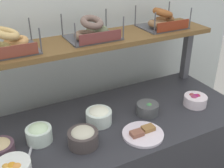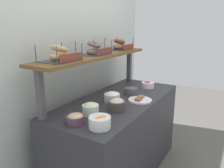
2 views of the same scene
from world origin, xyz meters
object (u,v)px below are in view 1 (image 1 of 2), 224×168
object	(u,v)px
bowl_scallion_spread	(39,133)
bowl_hummus	(0,148)
bagel_basket_cinnamon_raisin	(162,20)
serving_plate_white	(143,134)
bowl_tuna_salad	(83,137)
bagel_basket_poppy	(92,31)
bowl_veggie_mix	(148,109)
bowl_cream_cheese	(99,116)
serving_spoon_near_plate	(27,163)
bagel_basket_sesame	(7,43)
bowl_beet_salad	(195,100)

from	to	relation	value
bowl_scallion_spread	bowl_hummus	xyz separation A→B (m)	(-0.20, -0.01, -0.01)
bowl_scallion_spread	bagel_basket_cinnamon_raisin	distance (m)	1.08
serving_plate_white	bowl_tuna_salad	bearing A→B (deg)	166.73
bagel_basket_poppy	bagel_basket_cinnamon_raisin	world-z (taller)	same
bowl_veggie_mix	bowl_tuna_salad	bearing A→B (deg)	-168.72
bowl_veggie_mix	bowl_hummus	size ratio (longest dim) A/B	0.92
bowl_cream_cheese	serving_plate_white	world-z (taller)	bowl_cream_cheese
bowl_veggie_mix	serving_spoon_near_plate	size ratio (longest dim) A/B	0.81
bagel_basket_sesame	serving_spoon_near_plate	bearing A→B (deg)	-97.19
bagel_basket_sesame	bagel_basket_poppy	world-z (taller)	bagel_basket_sesame
serving_spoon_near_plate	bagel_basket_sesame	world-z (taller)	bagel_basket_sesame
bowl_veggie_mix	bowl_beet_salad	xyz separation A→B (m)	(0.33, -0.05, -0.00)
bowl_veggie_mix	bowl_hummus	distance (m)	0.87
bowl_scallion_spread	bagel_basket_poppy	size ratio (longest dim) A/B	0.44
bowl_beet_salad	bagel_basket_sesame	world-z (taller)	bagel_basket_sesame
bowl_beet_salad	serving_spoon_near_plate	world-z (taller)	bowl_beet_salad
bowl_hummus	serving_spoon_near_plate	distance (m)	0.17
bowl_beet_salad	bowl_cream_cheese	bearing A→B (deg)	170.71
bowl_tuna_salad	bowl_scallion_spread	world-z (taller)	same
bowl_veggie_mix	serving_plate_white	xyz separation A→B (m)	(-0.14, -0.17, -0.03)
bowl_beet_salad	bowl_cream_cheese	xyz separation A→B (m)	(-0.64, 0.11, 0.01)
serving_spoon_near_plate	bagel_basket_poppy	world-z (taller)	bagel_basket_poppy
bowl_veggie_mix	bowl_hummus	bearing A→B (deg)	177.98
serving_spoon_near_plate	bagel_basket_cinnamon_raisin	size ratio (longest dim) A/B	0.56
bowl_veggie_mix	bowl_beet_salad	size ratio (longest dim) A/B	0.91
bagel_basket_cinnamon_raisin	bowl_cream_cheese	bearing A→B (deg)	-156.51
bowl_tuna_salad	serving_spoon_near_plate	bearing A→B (deg)	-177.55
bowl_veggie_mix	bagel_basket_cinnamon_raisin	size ratio (longest dim) A/B	0.46
bowl_tuna_salad	bagel_basket_poppy	distance (m)	0.63
bagel_basket_sesame	bagel_basket_poppy	xyz separation A→B (m)	(0.49, 0.00, -0.00)
bowl_beet_salad	bowl_cream_cheese	size ratio (longest dim) A/B	0.97
bowl_scallion_spread	serving_plate_white	distance (m)	0.56
serving_plate_white	bagel_basket_cinnamon_raisin	size ratio (longest dim) A/B	0.78
bowl_beet_salad	bowl_cream_cheese	distance (m)	0.65
bagel_basket_sesame	bowl_cream_cheese	bearing A→B (deg)	-32.53
bowl_hummus	bagel_basket_sesame	size ratio (longest dim) A/B	0.48
bowl_hummus	serving_spoon_near_plate	world-z (taller)	bowl_hummus
bowl_tuna_salad	bowl_hummus	size ratio (longest dim) A/B	1.09
bowl_tuna_salad	bagel_basket_sesame	bearing A→B (deg)	121.48
serving_plate_white	serving_spoon_near_plate	world-z (taller)	serving_plate_white
bowl_hummus	serving_spoon_near_plate	size ratio (longest dim) A/B	0.88
serving_plate_white	bagel_basket_cinnamon_raisin	bearing A→B (deg)	47.67
bowl_scallion_spread	bagel_basket_sesame	size ratio (longest dim) A/B	0.45
bowl_tuna_salad	serving_plate_white	world-z (taller)	bowl_tuna_salad
bowl_cream_cheese	bagel_basket_sesame	bearing A→B (deg)	147.47
bowl_cream_cheese	bowl_veggie_mix	bearing A→B (deg)	-9.32
serving_plate_white	bowl_cream_cheese	bearing A→B (deg)	127.02
bowl_tuna_salad	bagel_basket_poppy	xyz separation A→B (m)	(0.24, 0.40, 0.42)
serving_plate_white	bagel_basket_sesame	distance (m)	0.88
serving_plate_white	bowl_beet_salad	bearing A→B (deg)	13.50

